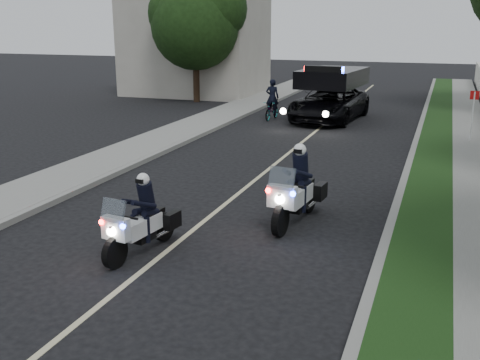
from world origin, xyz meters
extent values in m
plane|color=black|center=(0.00, 0.00, 0.00)|extent=(120.00, 120.00, 0.00)
cube|color=gray|center=(4.10, 10.00, 0.07)|extent=(0.20, 60.00, 0.15)
cube|color=#193814|center=(4.80, 10.00, 0.08)|extent=(1.20, 60.00, 0.16)
cube|color=gray|center=(6.10, 10.00, 0.08)|extent=(1.40, 60.00, 0.16)
cube|color=gray|center=(-4.10, 10.00, 0.07)|extent=(0.20, 60.00, 0.15)
cube|color=gray|center=(-5.20, 10.00, 0.08)|extent=(2.00, 60.00, 0.16)
cube|color=#A8A396|center=(-10.00, 26.00, 3.50)|extent=(8.00, 6.00, 7.00)
cube|color=#BFB78C|center=(0.00, 10.00, 0.00)|extent=(0.12, 50.00, 0.01)
imported|color=black|center=(-0.04, 18.84, 0.00)|extent=(3.18, 5.89, 2.75)
imported|color=black|center=(-2.60, 18.13, 0.00)|extent=(0.65, 1.66, 0.85)
imported|color=black|center=(-2.60, 18.13, 0.00)|extent=(0.65, 0.47, 1.68)
camera|label=1|loc=(4.97, -7.24, 4.45)|focal=42.35mm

